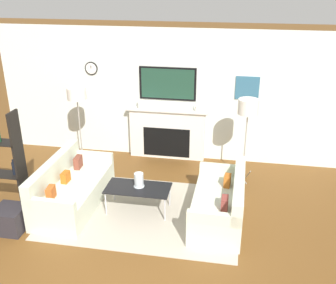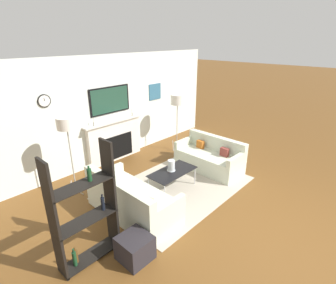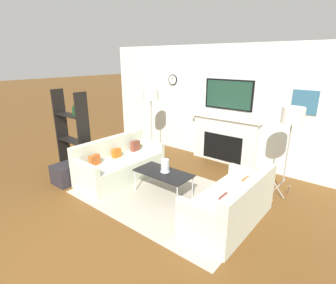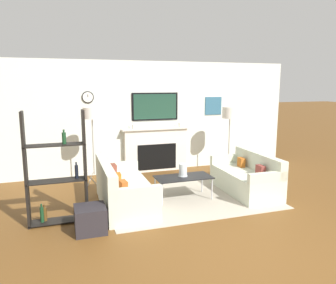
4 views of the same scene
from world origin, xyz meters
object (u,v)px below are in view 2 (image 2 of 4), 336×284
floor_lamp_left (66,125)px  hurricane_candle (171,166)px  couch_left (131,201)px  floor_lamp_right (177,100)px  coffee_table (173,173)px  couch_right (210,158)px  ottoman (135,248)px  shelf_unit (85,212)px

floor_lamp_left → hurricane_candle: bearing=-40.9°
couch_left → floor_lamp_left: floor_lamp_left is taller
floor_lamp_left → floor_lamp_right: (3.21, 0.00, -0.07)m
floor_lamp_left → floor_lamp_right: size_ratio=1.04×
coffee_table → floor_lamp_right: size_ratio=0.65×
hurricane_candle → floor_lamp_right: 2.33m
couch_left → coffee_table: bearing=1.3°
couch_right → floor_lamp_left: 3.41m
couch_left → ottoman: bearing=-127.2°
floor_lamp_left → ottoman: size_ratio=3.76×
coffee_table → shelf_unit: bearing=-170.6°
floor_lamp_right → couch_right: bearing=-104.2°
coffee_table → shelf_unit: size_ratio=0.60×
hurricane_candle → floor_lamp_right: bearing=37.7°
couch_right → coffee_table: 1.36m
couch_right → floor_lamp_right: floor_lamp_right is taller
coffee_table → floor_lamp_right: bearing=38.5°
shelf_unit → ottoman: 0.91m
floor_lamp_right → shelf_unit: (-3.95, -1.73, -0.65)m
hurricane_candle → coffee_table: bearing=-99.4°
shelf_unit → ottoman: shelf_unit is taller
couch_right → floor_lamp_right: bearing=75.8°
couch_right → hurricane_candle: couch_right is taller
couch_right → floor_lamp_right: size_ratio=1.01×
couch_right → shelf_unit: 3.65m
floor_lamp_left → ottoman: 2.62m
couch_right → coffee_table: bearing=178.8°
couch_right → floor_lamp_right: 1.85m
coffee_table → floor_lamp_right: floor_lamp_right is taller
ottoman → couch_left: bearing=52.8°
coffee_table → floor_lamp_left: floor_lamp_left is taller
coffee_table → floor_lamp_left: size_ratio=0.63×
floor_lamp_right → shelf_unit: size_ratio=0.92×
couch_right → hurricane_candle: 1.37m
couch_left → coffee_table: 1.17m
couch_left → floor_lamp_right: (2.87, 1.38, 1.17)m
hurricane_candle → floor_lamp_left: size_ratio=0.14×
hurricane_candle → shelf_unit: 2.30m
couch_left → couch_right: size_ratio=1.11×
ottoman → hurricane_candle: bearing=26.8°
couch_left → floor_lamp_left: (-0.35, 1.38, 1.24)m
couch_right → ottoman: couch_right is taller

